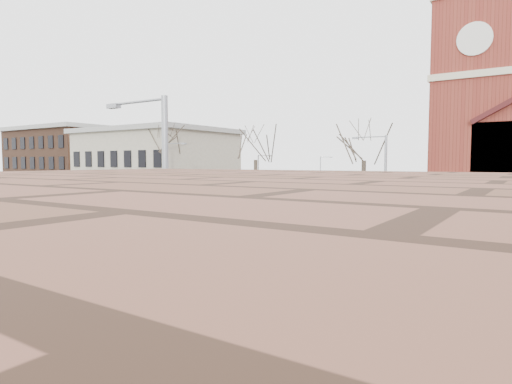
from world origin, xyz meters
The scene contains 17 objects.
ground centered at (0.00, 0.00, 0.00)m, with size 120.00×120.00×0.00m, color black.
sidewalks centered at (0.00, 0.00, 0.08)m, with size 80.00×80.00×0.17m.
road_markings centered at (0.00, 0.00, 0.01)m, with size 100.00×100.00×0.01m.
civic_building_a centered at (-22.00, 20.00, 5.50)m, with size 18.00×14.00×11.00m, color gray.
civic_building_b centered at (-42.00, 22.00, 6.00)m, with size 18.00×16.00×12.00m, color brown.
signal_pole_ne centered at (11.32, 11.50, 4.95)m, with size 2.75×0.22×9.00m.
signal_pole_nw centered at (-11.32, 11.50, 4.95)m, with size 2.75×0.22×9.00m.
signal_pole_se centered at (11.32, -11.50, 4.95)m, with size 2.75×0.22×9.00m.
span_wires centered at (0.00, 0.00, 6.20)m, with size 23.02×23.02×0.03m.
traffic_signals centered at (0.00, -0.67, 5.45)m, with size 8.21×8.26×1.30m.
streetlight_north_a centered at (-10.65, 28.00, 4.47)m, with size 2.30×0.20×8.00m.
streetlight_north_b centered at (-10.65, 48.00, 4.47)m, with size 2.30×0.20×8.00m.
cargo_van centered at (3.33, -1.20, 1.07)m, with size 2.09×4.87×1.81m.
parked_car_a centered at (14.70, 7.75, 0.61)m, with size 1.45×3.59×1.22m, color black.
tree_nw_far centered at (-13.22, 12.99, 8.68)m, with size 4.00×4.00×12.00m.
tree_nw_near centered at (-1.76, 13.66, 7.81)m, with size 4.00×4.00×10.78m.
tree_ne centered at (9.24, 13.11, 7.71)m, with size 4.00×4.00×10.63m.
Camera 1 is at (21.18, -21.05, 7.11)m, focal length 30.00 mm.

